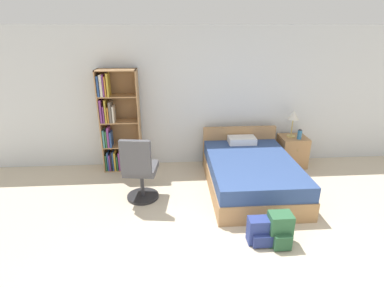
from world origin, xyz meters
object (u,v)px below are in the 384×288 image
(bed, at_px, (250,172))
(water_bottle, at_px, (300,134))
(nightstand, at_px, (292,151))
(backpack_blue, at_px, (262,231))
(backpack_green, at_px, (280,230))
(bookshelf, at_px, (115,123))
(office_chair, at_px, (140,171))
(table_lamp, at_px, (293,117))

(bed, height_order, water_bottle, bed)
(nightstand, relative_size, backpack_blue, 1.71)
(water_bottle, relative_size, backpack_green, 0.44)
(bookshelf, height_order, bed, bookshelf)
(bed, relative_size, office_chair, 1.86)
(nightstand, bearing_deg, table_lamp, 156.94)
(bookshelf, xyz_separation_m, backpack_blue, (2.12, -2.30, -0.76))
(nightstand, height_order, table_lamp, table_lamp)
(water_bottle, height_order, backpack_blue, water_bottle)
(bookshelf, distance_m, nightstand, 3.42)
(nightstand, xyz_separation_m, water_bottle, (0.05, -0.12, 0.38))
(office_chair, distance_m, nightstand, 3.06)
(office_chair, distance_m, table_lamp, 3.05)
(bed, distance_m, office_chair, 1.84)
(bookshelf, relative_size, nightstand, 3.20)
(backpack_blue, bearing_deg, table_lamp, 61.92)
(office_chair, xyz_separation_m, backpack_blue, (1.59, -1.10, -0.35))
(backpack_green, xyz_separation_m, backpack_blue, (-0.22, 0.04, -0.04))
(office_chair, relative_size, backpack_green, 2.53)
(bookshelf, height_order, nightstand, bookshelf)
(table_lamp, bearing_deg, office_chair, -157.70)
(table_lamp, bearing_deg, water_bottle, -53.45)
(table_lamp, xyz_separation_m, backpack_green, (-0.98, -2.29, -0.78))
(bookshelf, distance_m, backpack_green, 3.38)
(bed, height_order, backpack_blue, bed)
(backpack_green, distance_m, backpack_blue, 0.22)
(bookshelf, distance_m, table_lamp, 3.31)
(table_lamp, relative_size, backpack_green, 1.21)
(bookshelf, bearing_deg, backpack_blue, -47.39)
(bed, height_order, backpack_green, bed)
(bookshelf, bearing_deg, bed, -21.07)
(backpack_green, bearing_deg, office_chair, 147.75)
(bed, bearing_deg, table_lamp, 40.21)
(backpack_blue, bearing_deg, nightstand, 60.69)
(nightstand, distance_m, table_lamp, 0.69)
(bed, height_order, nightstand, bed)
(bed, distance_m, water_bottle, 1.36)
(backpack_blue, bearing_deg, water_bottle, 58.30)
(water_bottle, bearing_deg, nightstand, 113.99)
(backpack_blue, bearing_deg, office_chair, 145.36)
(office_chair, height_order, table_lamp, table_lamp)
(nightstand, bearing_deg, backpack_blue, -119.31)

